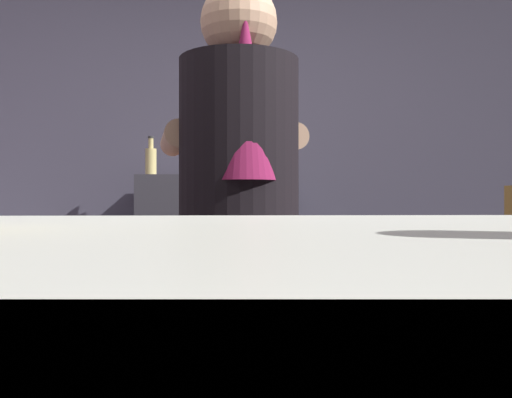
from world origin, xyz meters
The scene contains 9 objects.
wall_back centered at (0.00, 2.20, 1.35)m, with size 5.20×0.10×2.70m, color #484556.
prep_counter centered at (0.35, 0.56, 0.46)m, with size 2.10×0.60×0.93m, color brown.
back_shelf centered at (-0.12, 1.92, 0.61)m, with size 0.96×0.36×1.23m, color #37363E.
bartender centered at (-0.02, 0.11, 0.98)m, with size 0.46×0.54×1.69m.
mixing_bowl centered at (-0.10, 0.63, 0.95)m, with size 0.18×0.18×0.05m, color #D54A2A.
chefs_knife centered at (0.26, 0.51, 0.93)m, with size 0.24×0.03×0.01m, color silver.
bottle_olive_oil centered at (-0.52, 1.93, 1.32)m, with size 0.07×0.07×0.24m.
bottle_vinegar centered at (-0.07, 1.85, 1.33)m, with size 0.05×0.05×0.27m.
bottle_hot_sauce centered at (-0.18, 1.94, 1.31)m, with size 0.06×0.06×0.22m.
Camera 1 is at (-0.05, -1.44, 1.07)m, focal length 38.42 mm.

